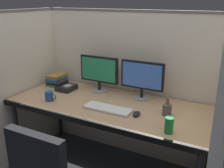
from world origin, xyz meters
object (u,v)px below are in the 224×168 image
(desk, at_px, (109,109))
(pen_cup, at_px, (167,110))
(desk_phone, at_px, (66,87))
(coffee_mug, at_px, (49,96))
(monitor_right, at_px, (142,78))
(monitor_left, at_px, (99,71))
(keyboard_main, at_px, (108,109))
(book_stack, at_px, (57,79))
(soda_can, at_px, (169,125))
(computer_mouse, at_px, (137,114))

(desk, xyz_separation_m, pen_cup, (0.54, 0.02, 0.10))
(desk_phone, bearing_deg, coffee_mug, -81.94)
(monitor_right, relative_size, desk_phone, 2.26)
(coffee_mug, bearing_deg, desk_phone, 98.06)
(monitor_right, relative_size, pen_cup, 2.86)
(monitor_left, distance_m, keyboard_main, 0.54)
(monitor_left, distance_m, coffee_mug, 0.56)
(desk, xyz_separation_m, desk_phone, (-0.59, 0.13, 0.08))
(book_stack, bearing_deg, coffee_mug, -59.35)
(keyboard_main, bearing_deg, book_stack, 157.52)
(monitor_left, relative_size, monitor_right, 1.00)
(desk, relative_size, book_stack, 8.43)
(desk_phone, bearing_deg, soda_can, -17.91)
(coffee_mug, height_order, book_stack, book_stack)
(pen_cup, bearing_deg, soda_can, -71.13)
(monitor_right, xyz_separation_m, soda_can, (0.43, -0.54, -0.15))
(coffee_mug, bearing_deg, desk, 18.58)
(monitor_left, relative_size, keyboard_main, 1.00)
(coffee_mug, bearing_deg, pen_cup, 10.61)
(pen_cup, distance_m, book_stack, 1.36)
(coffee_mug, distance_m, book_stack, 0.49)
(keyboard_main, bearing_deg, desk_phone, 158.85)
(monitor_left, bearing_deg, desk_phone, -157.66)
(coffee_mug, xyz_separation_m, book_stack, (-0.25, 0.42, 0.01))
(soda_can, distance_m, desk_phone, 1.30)
(soda_can, xyz_separation_m, book_stack, (-1.44, 0.50, -0.00))
(keyboard_main, xyz_separation_m, computer_mouse, (0.27, 0.01, 0.01))
(monitor_left, distance_m, soda_can, 1.06)
(monitor_right, relative_size, book_stack, 1.91)
(monitor_right, bearing_deg, monitor_left, -179.40)
(desk_phone, xyz_separation_m, book_stack, (-0.20, 0.10, 0.03))
(monitor_left, xyz_separation_m, keyboard_main, (0.31, -0.39, -0.20))
(desk, bearing_deg, soda_can, -22.60)
(monitor_right, relative_size, computer_mouse, 4.48)
(desk, bearing_deg, book_stack, 163.68)
(monitor_left, xyz_separation_m, coffee_mug, (-0.29, -0.45, -0.17))
(soda_can, xyz_separation_m, pen_cup, (-0.10, 0.29, -0.01))
(computer_mouse, distance_m, coffee_mug, 0.88)
(soda_can, relative_size, desk_phone, 0.64)
(monitor_left, distance_m, desk_phone, 0.40)
(coffee_mug, relative_size, soda_can, 1.03)
(desk_phone, bearing_deg, book_stack, 153.47)
(coffee_mug, relative_size, book_stack, 0.56)
(pen_cup, distance_m, desk_phone, 1.14)
(monitor_left, distance_m, pen_cup, 0.86)
(pen_cup, bearing_deg, desk_phone, 174.37)
(pen_cup, height_order, desk_phone, pen_cup)
(computer_mouse, bearing_deg, coffee_mug, -174.96)
(desk_phone, relative_size, book_stack, 0.84)
(book_stack, bearing_deg, monitor_right, 2.32)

